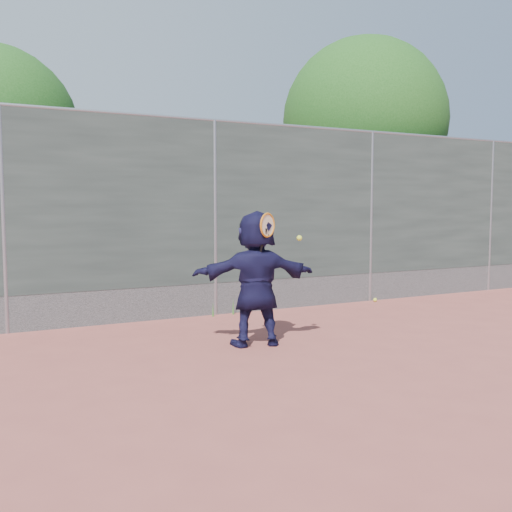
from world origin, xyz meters
name	(u,v)px	position (x,y,z in m)	size (l,w,h in m)	color
ground	(347,372)	(0.00, 0.00, 0.00)	(80.00, 80.00, 0.00)	#9E4C42
player	(256,278)	(-0.32, 1.44, 0.82)	(1.52, 0.48, 1.64)	#151336
ball_ground	(375,300)	(3.01, 3.35, 0.03)	(0.07, 0.07, 0.07)	#CDD72F
fence	(215,213)	(0.00, 3.50, 1.58)	(20.00, 0.06, 3.03)	#38423D
swing_action	(270,228)	(-0.23, 1.25, 1.43)	(0.64, 0.18, 0.51)	#C26712
tree_right	(370,126)	(4.68, 5.75, 3.49)	(3.78, 3.60, 5.39)	#382314
tree_left	(1,136)	(-2.85, 6.55, 2.94)	(3.15, 3.00, 4.53)	#382314
weed_clump	(236,306)	(0.29, 3.38, 0.13)	(0.68, 0.07, 0.30)	#387226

